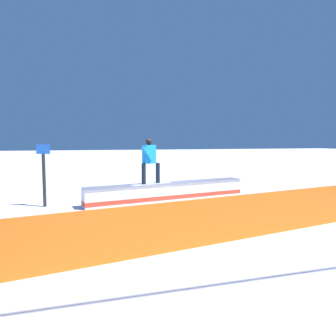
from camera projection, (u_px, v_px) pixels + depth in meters
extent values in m
plane|color=white|center=(169.00, 200.00, 10.94)|extent=(120.00, 120.00, 0.00)
cube|color=white|center=(169.00, 192.00, 10.92)|extent=(5.86, 1.65, 0.58)
cube|color=red|center=(169.00, 196.00, 10.93)|extent=(5.87, 1.66, 0.14)
cube|color=gray|center=(169.00, 183.00, 10.89)|extent=(5.87, 1.71, 0.04)
cube|color=silver|center=(151.00, 184.00, 10.58)|extent=(1.52, 0.83, 0.01)
cylinder|color=black|center=(144.00, 174.00, 10.38)|extent=(0.18, 0.18, 0.68)
cylinder|color=black|center=(158.00, 173.00, 10.72)|extent=(0.18, 0.18, 0.68)
cube|color=#1895E2|center=(149.00, 154.00, 10.45)|extent=(0.46, 0.37, 0.61)
sphere|color=black|center=(149.00, 142.00, 10.42)|extent=(0.22, 0.22, 0.22)
cylinder|color=#1895E2|center=(147.00, 154.00, 10.21)|extent=(0.40, 0.23, 0.50)
cylinder|color=#1895E2|center=(149.00, 153.00, 10.64)|extent=(0.25, 0.17, 0.55)
cube|color=orange|center=(230.00, 219.00, 6.48)|extent=(10.18, 2.09, 0.94)
cylinder|color=#262628|center=(44.00, 180.00, 9.86)|extent=(0.10, 0.10, 1.66)
cube|color=blue|center=(43.00, 149.00, 9.77)|extent=(0.40, 0.04, 0.30)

